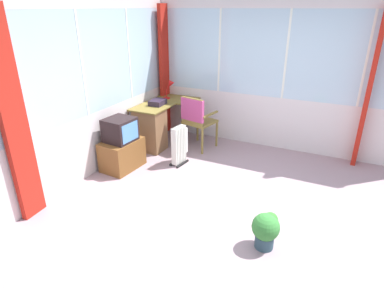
{
  "coord_description": "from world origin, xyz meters",
  "views": [
    {
      "loc": [
        -3.37,
        -0.93,
        2.38
      ],
      "look_at": [
        0.33,
        0.84,
        0.62
      ],
      "focal_mm": 30.05,
      "sensor_mm": 36.0,
      "label": 1
    }
  ],
  "objects_px": {
    "tv_remote": "(187,99)",
    "paper_tray": "(158,102)",
    "tv_on_stand": "(122,146)",
    "desk_lamp": "(171,86)",
    "desk": "(151,127)",
    "wooden_armchair": "(196,116)",
    "space_heater": "(180,145)",
    "potted_plant": "(266,228)"
  },
  "relations": [
    {
      "from": "desk_lamp",
      "to": "paper_tray",
      "type": "height_order",
      "value": "desk_lamp"
    },
    {
      "from": "desk",
      "to": "desk_lamp",
      "type": "relative_size",
      "value": 3.69
    },
    {
      "from": "desk",
      "to": "desk_lamp",
      "type": "xyz_separation_m",
      "value": [
        0.72,
        -0.01,
        0.58
      ]
    },
    {
      "from": "potted_plant",
      "to": "wooden_armchair",
      "type": "bearing_deg",
      "value": 41.05
    },
    {
      "from": "desk",
      "to": "wooden_armchair",
      "type": "distance_m",
      "value": 0.82
    },
    {
      "from": "desk",
      "to": "tv_on_stand",
      "type": "distance_m",
      "value": 0.86
    },
    {
      "from": "desk",
      "to": "potted_plant",
      "type": "bearing_deg",
      "value": -124.59
    },
    {
      "from": "tv_on_stand",
      "to": "desk_lamp",
      "type": "bearing_deg",
      "value": -0.57
    },
    {
      "from": "tv_on_stand",
      "to": "wooden_armchair",
      "type": "bearing_deg",
      "value": -32.21
    },
    {
      "from": "desk",
      "to": "paper_tray",
      "type": "xyz_separation_m",
      "value": [
        0.2,
        -0.03,
        0.4
      ]
    },
    {
      "from": "wooden_armchair",
      "to": "space_heater",
      "type": "distance_m",
      "value": 0.69
    },
    {
      "from": "wooden_armchair",
      "to": "space_heater",
      "type": "xyz_separation_m",
      "value": [
        -0.63,
        -0.01,
        -0.29
      ]
    },
    {
      "from": "tv_on_stand",
      "to": "potted_plant",
      "type": "xyz_separation_m",
      "value": [
        -0.85,
        -2.49,
        -0.13
      ]
    },
    {
      "from": "desk_lamp",
      "to": "tv_on_stand",
      "type": "xyz_separation_m",
      "value": [
        -1.58,
        0.02,
        -0.62
      ]
    },
    {
      "from": "tv_on_stand",
      "to": "tv_remote",
      "type": "bearing_deg",
      "value": -12.69
    },
    {
      "from": "potted_plant",
      "to": "space_heater",
      "type": "bearing_deg",
      "value": 51.49
    },
    {
      "from": "paper_tray",
      "to": "tv_on_stand",
      "type": "relative_size",
      "value": 0.36
    },
    {
      "from": "wooden_armchair",
      "to": "tv_remote",
      "type": "bearing_deg",
      "value": 40.95
    },
    {
      "from": "desk",
      "to": "potted_plant",
      "type": "height_order",
      "value": "desk"
    },
    {
      "from": "desk_lamp",
      "to": "desk",
      "type": "bearing_deg",
      "value": 179.09
    },
    {
      "from": "paper_tray",
      "to": "wooden_armchair",
      "type": "xyz_separation_m",
      "value": [
        0.1,
        -0.7,
        -0.19
      ]
    },
    {
      "from": "paper_tray",
      "to": "space_heater",
      "type": "distance_m",
      "value": 1.01
    },
    {
      "from": "desk",
      "to": "potted_plant",
      "type": "relative_size",
      "value": 3.14
    },
    {
      "from": "desk_lamp",
      "to": "tv_remote",
      "type": "bearing_deg",
      "value": -87.76
    },
    {
      "from": "wooden_armchair",
      "to": "potted_plant",
      "type": "distance_m",
      "value": 2.7
    },
    {
      "from": "tv_remote",
      "to": "paper_tray",
      "type": "height_order",
      "value": "paper_tray"
    },
    {
      "from": "desk_lamp",
      "to": "tv_remote",
      "type": "height_order",
      "value": "desk_lamp"
    },
    {
      "from": "space_heater",
      "to": "tv_remote",
      "type": "bearing_deg",
      "value": 19.98
    },
    {
      "from": "desk",
      "to": "tv_remote",
      "type": "height_order",
      "value": "tv_remote"
    },
    {
      "from": "desk_lamp",
      "to": "potted_plant",
      "type": "distance_m",
      "value": 3.55
    },
    {
      "from": "desk_lamp",
      "to": "tv_remote",
      "type": "xyz_separation_m",
      "value": [
        0.01,
        -0.34,
        -0.21
      ]
    },
    {
      "from": "wooden_armchair",
      "to": "space_heater",
      "type": "bearing_deg",
      "value": -179.0
    },
    {
      "from": "paper_tray",
      "to": "potted_plant",
      "type": "bearing_deg",
      "value": -127.96
    },
    {
      "from": "desk_lamp",
      "to": "tv_on_stand",
      "type": "bearing_deg",
      "value": 179.43
    },
    {
      "from": "paper_tray",
      "to": "space_heater",
      "type": "relative_size",
      "value": 0.47
    },
    {
      "from": "desk",
      "to": "wooden_armchair",
      "type": "relative_size",
      "value": 1.32
    },
    {
      "from": "tv_remote",
      "to": "desk",
      "type": "bearing_deg",
      "value": -175.08
    },
    {
      "from": "desk_lamp",
      "to": "paper_tray",
      "type": "xyz_separation_m",
      "value": [
        -0.52,
        -0.01,
        -0.18
      ]
    },
    {
      "from": "tv_on_stand",
      "to": "space_heater",
      "type": "bearing_deg",
      "value": -54.24
    },
    {
      "from": "desk",
      "to": "space_heater",
      "type": "distance_m",
      "value": 0.81
    },
    {
      "from": "desk_lamp",
      "to": "wooden_armchair",
      "type": "bearing_deg",
      "value": -120.2
    },
    {
      "from": "tv_remote",
      "to": "tv_on_stand",
      "type": "height_order",
      "value": "tv_on_stand"
    }
  ]
}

